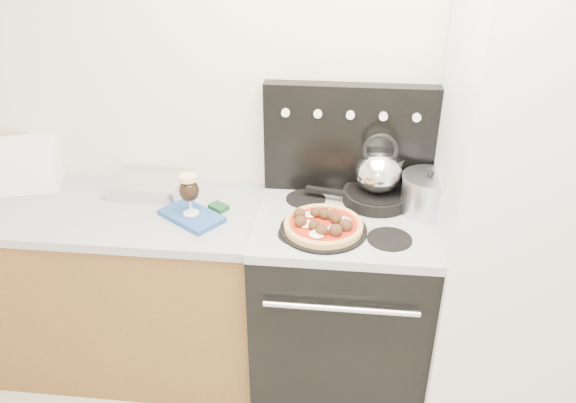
# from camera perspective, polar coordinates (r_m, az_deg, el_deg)

# --- Properties ---
(room_shell) EXTENTS (3.52, 3.01, 2.52)m
(room_shell) POSITION_cam_1_polar(r_m,az_deg,el_deg) (1.48, 2.69, -7.72)
(room_shell) COLOR beige
(room_shell) RESTS_ON ground
(base_cabinet) EXTENTS (1.45, 0.60, 0.86)m
(base_cabinet) POSITION_cam_1_polar(r_m,az_deg,el_deg) (2.91, -17.23, -8.53)
(base_cabinet) COLOR brown
(base_cabinet) RESTS_ON ground
(countertop) EXTENTS (1.48, 0.63, 0.04)m
(countertop) POSITION_cam_1_polar(r_m,az_deg,el_deg) (2.67, -18.61, -0.80)
(countertop) COLOR #A3A3AA
(countertop) RESTS_ON base_cabinet
(stove_body) EXTENTS (0.76, 0.65, 0.88)m
(stove_body) POSITION_cam_1_polar(r_m,az_deg,el_deg) (2.68, 5.31, -10.60)
(stove_body) COLOR black
(stove_body) RESTS_ON ground
(cooktop) EXTENTS (0.76, 0.65, 0.04)m
(cooktop) POSITION_cam_1_polar(r_m,az_deg,el_deg) (2.41, 5.79, -2.11)
(cooktop) COLOR #ADADB2
(cooktop) RESTS_ON stove_body
(backguard) EXTENTS (0.76, 0.08, 0.50)m
(backguard) POSITION_cam_1_polar(r_m,az_deg,el_deg) (2.54, 6.21, 6.32)
(backguard) COLOR black
(backguard) RESTS_ON cooktop
(fridge) EXTENTS (0.64, 0.68, 1.90)m
(fridge) POSITION_cam_1_polar(r_m,az_deg,el_deg) (2.47, 22.28, -2.16)
(fridge) COLOR silver
(fridge) RESTS_ON ground
(toaster_oven) EXTENTS (0.39, 0.34, 0.21)m
(toaster_oven) POSITION_cam_1_polar(r_m,az_deg,el_deg) (2.95, -25.43, 3.41)
(toaster_oven) COLOR white
(toaster_oven) RESTS_ON countertop
(foil_sheet) EXTENTS (0.33, 0.25, 0.06)m
(foil_sheet) POSITION_cam_1_polar(r_m,az_deg,el_deg) (2.71, -14.04, 1.57)
(foil_sheet) COLOR white
(foil_sheet) RESTS_ON countertop
(oven_mitt) EXTENTS (0.32, 0.29, 0.02)m
(oven_mitt) POSITION_cam_1_polar(r_m,az_deg,el_deg) (2.46, -9.78, -1.46)
(oven_mitt) COLOR #23488E
(oven_mitt) RESTS_ON countertop
(beer_glass) EXTENTS (0.09, 0.09, 0.19)m
(beer_glass) POSITION_cam_1_polar(r_m,az_deg,el_deg) (2.41, -9.98, 0.70)
(beer_glass) COLOR black
(beer_glass) RESTS_ON oven_mitt
(pizza_pan) EXTENTS (0.39, 0.39, 0.01)m
(pizza_pan) POSITION_cam_1_polar(r_m,az_deg,el_deg) (2.30, 3.60, -2.87)
(pizza_pan) COLOR black
(pizza_pan) RESTS_ON cooktop
(pizza) EXTENTS (0.35, 0.35, 0.05)m
(pizza) POSITION_cam_1_polar(r_m,az_deg,el_deg) (2.29, 3.62, -2.25)
(pizza) COLOR #E0A557
(pizza) RESTS_ON pizza_pan
(skillet) EXTENTS (0.36, 0.36, 0.05)m
(skillet) POSITION_cam_1_polar(r_m,az_deg,el_deg) (2.53, 8.97, 0.50)
(skillet) COLOR black
(skillet) RESTS_ON cooktop
(tea_kettle) EXTENTS (0.24, 0.24, 0.23)m
(tea_kettle) POSITION_cam_1_polar(r_m,az_deg,el_deg) (2.47, 9.22, 3.38)
(tea_kettle) COLOR silver
(tea_kettle) RESTS_ON skillet
(stock_pot) EXTENTS (0.27, 0.27, 0.16)m
(stock_pot) POSITION_cam_1_polar(r_m,az_deg,el_deg) (2.47, 13.99, 0.64)
(stock_pot) COLOR silver
(stock_pot) RESTS_ON cooktop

